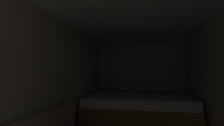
{
  "coord_description": "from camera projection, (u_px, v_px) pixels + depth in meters",
  "views": [
    {
      "loc": [
        0.22,
        -0.32,
        1.26
      ],
      "look_at": [
        -0.39,
        2.62,
        1.43
      ],
      "focal_mm": 28.49,
      "sensor_mm": 36.0,
      "label": 1
    }
  ],
  "objects": [
    {
      "name": "wall_back",
      "position": [
        141.0,
        80.0,
        5.1
      ],
      "size": [
        2.51,
        0.05,
        2.14
      ],
      "primitive_type": "cube",
      "color": "beige",
      "rests_on": "ground"
    },
    {
      "name": "wall_left",
      "position": [
        50.0,
        86.0,
        2.66
      ],
      "size": [
        0.05,
        5.46,
        2.14
      ],
      "primitive_type": "cube",
      "color": "beige",
      "rests_on": "ground"
    },
    {
      "name": "bed",
      "position": [
        140.0,
        111.0,
        4.12
      ],
      "size": [
        2.29,
        1.8,
        0.9
      ],
      "color": "olive",
      "rests_on": "ground"
    },
    {
      "name": "ceiling_slab",
      "position": [
        132.0,
        8.0,
        2.47
      ],
      "size": [
        2.51,
        5.46,
        0.05
      ],
      "primitive_type": "cube",
      "color": "white",
      "rests_on": "wall_left"
    }
  ]
}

